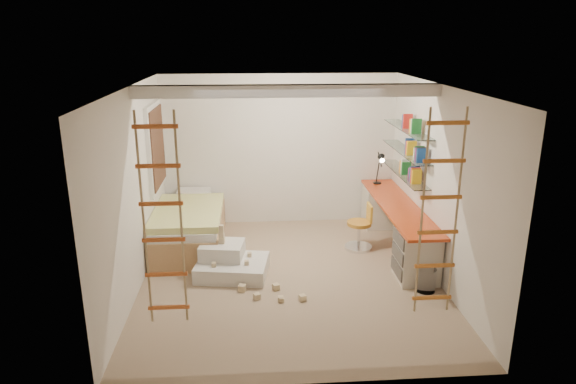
{
  "coord_description": "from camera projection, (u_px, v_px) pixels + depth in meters",
  "views": [
    {
      "loc": [
        -0.49,
        -6.4,
        3.23
      ],
      "look_at": [
        0.0,
        0.3,
        1.15
      ],
      "focal_mm": 32.0,
      "sensor_mm": 36.0,
      "label": 1
    }
  ],
  "objects": [
    {
      "name": "rope_ladder_right",
      "position": [
        439.0,
        215.0,
        5.07
      ],
      "size": [
        0.41,
        0.04,
        2.13
      ],
      "primitive_type": null,
      "color": "orange",
      "rests_on": "ceiling"
    },
    {
      "name": "bed",
      "position": [
        190.0,
        227.0,
        8.05
      ],
      "size": [
        1.02,
        2.0,
        0.69
      ],
      "color": "#AD7F51",
      "rests_on": "floor"
    },
    {
      "name": "shelves",
      "position": [
        406.0,
        152.0,
        7.85
      ],
      "size": [
        0.25,
        1.8,
        0.71
      ],
      "color": "white",
      "rests_on": "wall_right"
    },
    {
      "name": "floor",
      "position": [
        290.0,
        278.0,
        7.09
      ],
      "size": [
        4.5,
        4.5,
        0.0
      ],
      "primitive_type": "plane",
      "color": "tan",
      "rests_on": "ground"
    },
    {
      "name": "toy_blocks",
      "position": [
        250.0,
        269.0,
        6.82
      ],
      "size": [
        1.21,
        1.03,
        0.7
      ],
      "color": "#CCB284",
      "rests_on": "floor"
    },
    {
      "name": "books",
      "position": [
        406.0,
        147.0,
        7.83
      ],
      "size": [
        0.14,
        0.7,
        0.92
      ],
      "color": "yellow",
      "rests_on": "shelves"
    },
    {
      "name": "task_lamp",
      "position": [
        380.0,
        164.0,
        8.6
      ],
      "size": [
        0.14,
        0.36,
        0.57
      ],
      "color": "black",
      "rests_on": "desk"
    },
    {
      "name": "ceiling_beam",
      "position": [
        288.0,
        91.0,
        6.63
      ],
      "size": [
        4.0,
        0.18,
        0.16
      ],
      "primitive_type": "cube",
      "color": "white",
      "rests_on": "ceiling"
    },
    {
      "name": "play_platform",
      "position": [
        230.0,
        263.0,
        7.16
      ],
      "size": [
        1.06,
        0.88,
        0.43
      ],
      "color": "silver",
      "rests_on": "floor"
    },
    {
      "name": "swivel_chair",
      "position": [
        360.0,
        233.0,
        7.98
      ],
      "size": [
        0.43,
        0.43,
        0.73
      ],
      "color": "#B87A23",
      "rests_on": "floor"
    },
    {
      "name": "waste_bin",
      "position": [
        426.0,
        280.0,
        6.69
      ],
      "size": [
        0.25,
        0.25,
        0.31
      ],
      "primitive_type": "cylinder",
      "color": "white",
      "rests_on": "floor"
    },
    {
      "name": "rope_ladder_left",
      "position": [
        162.0,
        222.0,
        4.88
      ],
      "size": [
        0.41,
        0.04,
        2.13
      ],
      "primitive_type": null,
      "color": "#CF4D23",
      "rests_on": "ceiling"
    },
    {
      "name": "window_blind",
      "position": [
        158.0,
        147.0,
        7.92
      ],
      "size": [
        0.02,
        1.0,
        1.2
      ],
      "primitive_type": "cube",
      "color": "#4C2D1E",
      "rests_on": "window_frame"
    },
    {
      "name": "window_frame",
      "position": [
        155.0,
        147.0,
        7.92
      ],
      "size": [
        0.06,
        1.15,
        1.35
      ],
      "primitive_type": "cube",
      "color": "white",
      "rests_on": "wall_left"
    },
    {
      "name": "desk",
      "position": [
        396.0,
        225.0,
        7.91
      ],
      "size": [
        0.56,
        2.8,
        0.75
      ],
      "color": "#C94017",
      "rests_on": "floor"
    }
  ]
}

